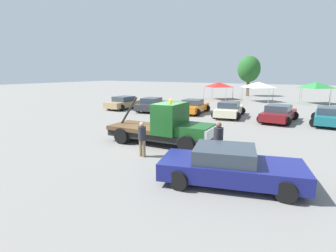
{
  "coord_description": "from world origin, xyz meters",
  "views": [
    {
      "loc": [
        7.44,
        -11.81,
        3.87
      ],
      "look_at": [
        0.5,
        0.0,
        1.05
      ],
      "focal_mm": 28.0,
      "sensor_mm": 36.0,
      "label": 1
    }
  ],
  "objects_px": {
    "canopy_tent_green": "(316,85)",
    "parked_car_charcoal": "(152,104)",
    "tree_left": "(249,69)",
    "person_at_hood": "(142,137)",
    "parked_car_maroon": "(279,114)",
    "canopy_tent_white": "(258,85)",
    "tow_truck": "(166,127)",
    "foreground_car": "(230,166)",
    "parked_car_cream": "(229,109)",
    "parked_car_orange": "(193,106)",
    "traffic_cone": "(182,130)",
    "parked_car_tan": "(125,103)",
    "person_near_truck": "(218,140)",
    "parked_car_teal": "(328,116)",
    "canopy_tent_red": "(219,85)"
  },
  "relations": [
    {
      "from": "canopy_tent_green",
      "to": "parked_car_charcoal",
      "type": "bearing_deg",
      "value": -132.51
    },
    {
      "from": "tree_left",
      "to": "person_at_hood",
      "type": "bearing_deg",
      "value": -83.87
    },
    {
      "from": "parked_car_maroon",
      "to": "canopy_tent_white",
      "type": "xyz_separation_m",
      "value": [
        -4.62,
        14.21,
        1.6
      ]
    },
    {
      "from": "tow_truck",
      "to": "canopy_tent_white",
      "type": "xyz_separation_m",
      "value": [
        -0.38,
        24.57,
        1.28
      ]
    },
    {
      "from": "foreground_car",
      "to": "canopy_tent_green",
      "type": "bearing_deg",
      "value": 71.22
    },
    {
      "from": "person_at_hood",
      "to": "parked_car_cream",
      "type": "distance_m",
      "value": 12.97
    },
    {
      "from": "parked_car_orange",
      "to": "parked_car_cream",
      "type": "distance_m",
      "value": 3.6
    },
    {
      "from": "traffic_cone",
      "to": "canopy_tent_green",
      "type": "bearing_deg",
      "value": 73.66
    },
    {
      "from": "person_at_hood",
      "to": "parked_car_orange",
      "type": "distance_m",
      "value": 13.7
    },
    {
      "from": "tow_truck",
      "to": "person_at_hood",
      "type": "relative_size",
      "value": 3.64
    },
    {
      "from": "parked_car_cream",
      "to": "traffic_cone",
      "type": "bearing_deg",
      "value": 167.89
    },
    {
      "from": "tow_truck",
      "to": "parked_car_maroon",
      "type": "bearing_deg",
      "value": 65.25
    },
    {
      "from": "parked_car_tan",
      "to": "person_at_hood",
      "type": "bearing_deg",
      "value": -136.63
    },
    {
      "from": "canopy_tent_white",
      "to": "canopy_tent_green",
      "type": "xyz_separation_m",
      "value": [
        6.71,
        1.08,
        0.07
      ]
    },
    {
      "from": "person_at_hood",
      "to": "parked_car_maroon",
      "type": "relative_size",
      "value": 0.34
    },
    {
      "from": "person_near_truck",
      "to": "parked_car_tan",
      "type": "distance_m",
      "value": 18.67
    },
    {
      "from": "tow_truck",
      "to": "parked_car_orange",
      "type": "relative_size",
      "value": 1.31
    },
    {
      "from": "person_at_hood",
      "to": "parked_car_maroon",
      "type": "bearing_deg",
      "value": 168.24
    },
    {
      "from": "traffic_cone",
      "to": "person_near_truck",
      "type": "bearing_deg",
      "value": -47.09
    },
    {
      "from": "parked_car_charcoal",
      "to": "canopy_tent_green",
      "type": "distance_m",
      "value": 20.94
    },
    {
      "from": "foreground_car",
      "to": "parked_car_orange",
      "type": "height_order",
      "value": "same"
    },
    {
      "from": "parked_car_teal",
      "to": "canopy_tent_red",
      "type": "height_order",
      "value": "canopy_tent_red"
    },
    {
      "from": "canopy_tent_green",
      "to": "parked_car_tan",
      "type": "bearing_deg",
      "value": -138.34
    },
    {
      "from": "parked_car_maroon",
      "to": "canopy_tent_green",
      "type": "relative_size",
      "value": 1.44
    },
    {
      "from": "foreground_car",
      "to": "parked_car_cream",
      "type": "height_order",
      "value": "same"
    },
    {
      "from": "tow_truck",
      "to": "canopy_tent_white",
      "type": "relative_size",
      "value": 1.75
    },
    {
      "from": "parked_car_maroon",
      "to": "traffic_cone",
      "type": "height_order",
      "value": "parked_car_maroon"
    },
    {
      "from": "canopy_tent_red",
      "to": "parked_car_maroon",
      "type": "bearing_deg",
      "value": -54.86
    },
    {
      "from": "tow_truck",
      "to": "tree_left",
      "type": "distance_m",
      "value": 32.83
    },
    {
      "from": "parked_car_cream",
      "to": "parked_car_tan",
      "type": "bearing_deg",
      "value": 84.59
    },
    {
      "from": "foreground_car",
      "to": "parked_car_teal",
      "type": "height_order",
      "value": "same"
    },
    {
      "from": "foreground_car",
      "to": "parked_car_orange",
      "type": "xyz_separation_m",
      "value": [
        -7.99,
        14.16,
        -0.0
      ]
    },
    {
      "from": "tow_truck",
      "to": "person_near_truck",
      "type": "height_order",
      "value": "tow_truck"
    },
    {
      "from": "foreground_car",
      "to": "canopy_tent_white",
      "type": "height_order",
      "value": "canopy_tent_white"
    },
    {
      "from": "canopy_tent_green",
      "to": "parked_car_maroon",
      "type": "bearing_deg",
      "value": -97.8
    },
    {
      "from": "tow_truck",
      "to": "person_at_hood",
      "type": "height_order",
      "value": "tow_truck"
    },
    {
      "from": "foreground_car",
      "to": "parked_car_maroon",
      "type": "xyz_separation_m",
      "value": [
        -0.3,
        13.64,
        -0.0
      ]
    },
    {
      "from": "tow_truck",
      "to": "canopy_tent_green",
      "type": "height_order",
      "value": "canopy_tent_green"
    },
    {
      "from": "parked_car_cream",
      "to": "canopy_tent_green",
      "type": "relative_size",
      "value": 1.51
    },
    {
      "from": "person_at_hood",
      "to": "canopy_tent_red",
      "type": "xyz_separation_m",
      "value": [
        -6.04,
        27.16,
        1.16
      ]
    },
    {
      "from": "parked_car_orange",
      "to": "parked_car_teal",
      "type": "xyz_separation_m",
      "value": [
        11.09,
        -0.05,
        -0.0
      ]
    },
    {
      "from": "foreground_car",
      "to": "parked_car_cream",
      "type": "distance_m",
      "value": 14.58
    },
    {
      "from": "person_near_truck",
      "to": "traffic_cone",
      "type": "xyz_separation_m",
      "value": [
        -3.87,
        4.16,
        -0.8
      ]
    },
    {
      "from": "person_at_hood",
      "to": "parked_car_tan",
      "type": "xyz_separation_m",
      "value": [
        -11.28,
        12.41,
        -0.3
      ]
    },
    {
      "from": "foreground_car",
      "to": "person_near_truck",
      "type": "distance_m",
      "value": 2.12
    },
    {
      "from": "parked_car_orange",
      "to": "foreground_car",
      "type": "bearing_deg",
      "value": -155.98
    },
    {
      "from": "parked_car_orange",
      "to": "parked_car_maroon",
      "type": "bearing_deg",
      "value": -99.31
    },
    {
      "from": "parked_car_teal",
      "to": "traffic_cone",
      "type": "distance_m",
      "value": 11.47
    },
    {
      "from": "canopy_tent_green",
      "to": "parked_car_cream",
      "type": "bearing_deg",
      "value": -112.42
    },
    {
      "from": "parked_car_maroon",
      "to": "foreground_car",
      "type": "bearing_deg",
      "value": -174.59
    }
  ]
}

